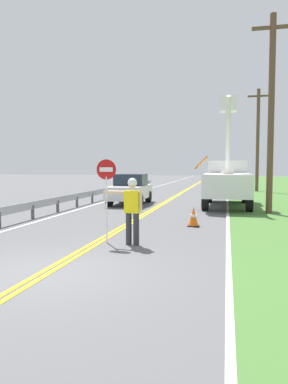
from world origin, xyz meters
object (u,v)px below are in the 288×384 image
object	(u,v)px
stop_sign_paddle	(106,182)
utility_pole_near	(271,111)
flagger_worker	(132,207)
oncoming_sedan_nearest	(130,189)
traffic_cone_lead	(194,217)
utility_pole_mid	(258,138)
utility_bucket_truck	(227,179)

from	to	relation	value
stop_sign_paddle	utility_pole_near	distance (m)	9.73
stop_sign_paddle	utility_pole_near	world-z (taller)	utility_pole_near
flagger_worker	utility_pole_near	size ratio (longest dim) A/B	0.21
oncoming_sedan_nearest	traffic_cone_lead	distance (m)	8.12
stop_sign_paddle	utility_pole_mid	size ratio (longest dim) A/B	0.27
oncoming_sedan_nearest	utility_pole_mid	xyz separation A→B (m)	(7.82, 12.84, 3.67)
utility_bucket_truck	oncoming_sedan_nearest	world-z (taller)	utility_bucket_truck
utility_pole_near	traffic_cone_lead	xyz separation A→B (m)	(-3.02, -4.38, -4.26)
utility_bucket_truck	utility_pole_near	bearing A→B (deg)	-58.81
stop_sign_paddle	utility_pole_mid	distance (m)	24.03
oncoming_sedan_nearest	traffic_cone_lead	bearing A→B (deg)	-59.06
oncoming_sedan_nearest	utility_pole_near	distance (m)	8.51
stop_sign_paddle	utility_bucket_truck	distance (m)	11.30
flagger_worker	utility_pole_mid	size ratio (longest dim) A/B	0.21
flagger_worker	utility_bucket_truck	bearing A→B (deg)	77.01
oncoming_sedan_nearest	stop_sign_paddle	bearing A→B (deg)	-78.79
traffic_cone_lead	flagger_worker	bearing A→B (deg)	-111.36
utility_bucket_truck	traffic_cone_lead	bearing A→B (deg)	-98.86
stop_sign_paddle	traffic_cone_lead	xyz separation A→B (m)	(2.12, 3.37, -1.37)
flagger_worker	utility_pole_near	distance (m)	9.67
utility_pole_mid	utility_pole_near	bearing A→B (deg)	-92.37
oncoming_sedan_nearest	traffic_cone_lead	world-z (taller)	oncoming_sedan_nearest
flagger_worker	oncoming_sedan_nearest	xyz separation A→B (m)	(-2.81, 10.42, -0.21)
utility_bucket_truck	traffic_cone_lead	xyz separation A→B (m)	(-1.16, -7.45, -1.09)
utility_pole_mid	traffic_cone_lead	size ratio (longest dim) A/B	12.35
oncoming_sedan_nearest	utility_pole_near	world-z (taller)	utility_pole_near
utility_bucket_truck	traffic_cone_lead	distance (m)	7.62
utility_pole_mid	traffic_cone_lead	xyz separation A→B (m)	(-3.66, -19.79, -4.17)
oncoming_sedan_nearest	utility_bucket_truck	bearing A→B (deg)	5.35
flagger_worker	stop_sign_paddle	world-z (taller)	stop_sign_paddle
flagger_worker	utility_pole_near	xyz separation A→B (m)	(4.38, 7.85, 3.55)
utility_bucket_truck	traffic_cone_lead	world-z (taller)	utility_bucket_truck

